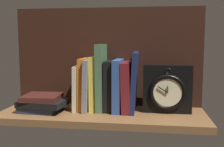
# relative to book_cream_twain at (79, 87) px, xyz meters

# --- Properties ---
(ground_plane) EXTENTS (0.78, 0.27, 0.03)m
(ground_plane) POSITION_rel_book_cream_twain_xyz_m (0.10, -0.04, -0.10)
(ground_plane) COLOR brown
(back_panel) EXTENTS (0.78, 0.01, 0.41)m
(back_panel) POSITION_rel_book_cream_twain_xyz_m (0.10, 0.09, 0.12)
(back_panel) COLOR black
(back_panel) RESTS_ON ground_plane
(book_cream_twain) EXTENTS (0.02, 0.14, 0.17)m
(book_cream_twain) POSITION_rel_book_cream_twain_xyz_m (0.00, 0.00, 0.00)
(book_cream_twain) COLOR beige
(book_cream_twain) RESTS_ON ground_plane
(book_orange_pandolfini) EXTENTS (0.02, 0.13, 0.20)m
(book_orange_pandolfini) POSITION_rel_book_cream_twain_xyz_m (0.02, 0.00, 0.01)
(book_orange_pandolfini) COLOR orange
(book_orange_pandolfini) RESTS_ON ground_plane
(book_gray_chess) EXTENTS (0.02, 0.16, 0.20)m
(book_gray_chess) POSITION_rel_book_cream_twain_xyz_m (0.04, 0.00, 0.01)
(book_gray_chess) COLOR gray
(book_gray_chess) RESTS_ON ground_plane
(book_yellow_seinlanguage) EXTENTS (0.02, 0.12, 0.21)m
(book_yellow_seinlanguage) POSITION_rel_book_cream_twain_xyz_m (0.06, 0.00, 0.02)
(book_yellow_seinlanguage) COLOR gold
(book_yellow_seinlanguage) RESTS_ON ground_plane
(book_green_romantic) EXTENTS (0.03, 0.13, 0.26)m
(book_green_romantic) POSITION_rel_book_cream_twain_xyz_m (0.09, 0.00, 0.04)
(book_green_romantic) COLOR #476B44
(book_green_romantic) RESTS_ON ground_plane
(book_black_skeptic) EXTENTS (0.03, 0.12, 0.19)m
(book_black_skeptic) POSITION_rel_book_cream_twain_xyz_m (0.12, 0.00, 0.01)
(book_black_skeptic) COLOR black
(book_black_skeptic) RESTS_ON ground_plane
(book_blue_modern) EXTENTS (0.03, 0.15, 0.20)m
(book_blue_modern) POSITION_rel_book_cream_twain_xyz_m (0.16, 0.00, 0.01)
(book_blue_modern) COLOR #2D4C8E
(book_blue_modern) RESTS_ON ground_plane
(book_maroon_dawkins) EXTENTS (0.04, 0.16, 0.19)m
(book_maroon_dawkins) POSITION_rel_book_cream_twain_xyz_m (0.19, 0.00, 0.01)
(book_maroon_dawkins) COLOR maroon
(book_maroon_dawkins) RESTS_ON ground_plane
(book_navy_bierce) EXTENTS (0.03, 0.16, 0.23)m
(book_navy_bierce) POSITION_rel_book_cream_twain_xyz_m (0.22, 0.00, 0.03)
(book_navy_bierce) COLOR #192147
(book_navy_bierce) RESTS_ON ground_plane
(framed_clock) EXTENTS (0.18, 0.06, 0.18)m
(framed_clock) POSITION_rel_book_cream_twain_xyz_m (0.34, -0.01, 0.00)
(framed_clock) COLOR black
(framed_clock) RESTS_ON ground_plane
(book_stack_side) EXTENTS (0.18, 0.15, 0.06)m
(book_stack_side) POSITION_rel_book_cream_twain_xyz_m (-0.13, -0.06, -0.05)
(book_stack_side) COLOR #232D4C
(book_stack_side) RESTS_ON ground_plane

